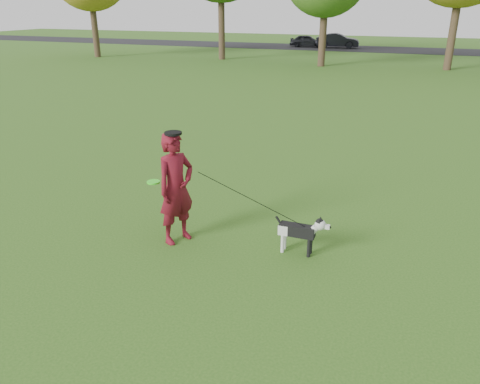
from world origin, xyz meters
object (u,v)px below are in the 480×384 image
at_px(man, 176,188).
at_px(car_mid, 338,41).
at_px(car_left, 307,41).
at_px(dog, 301,230).

bearing_deg(man, car_mid, 30.09).
relative_size(man, car_mid, 0.49).
bearing_deg(car_left, man, -178.81).
height_order(dog, car_left, car_left).
height_order(man, dog, man).
xyz_separation_m(man, car_left, (-7.40, 40.57, -0.40)).
relative_size(car_left, car_mid, 0.84).
distance_m(man, car_mid, 40.82).
xyz_separation_m(dog, car_mid, (-6.61, 40.27, 0.24)).
bearing_deg(car_left, car_mid, -99.15).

